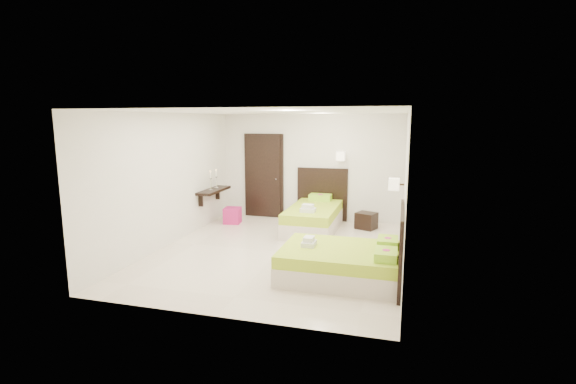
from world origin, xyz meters
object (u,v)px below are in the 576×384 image
(bed_double, at_px, (346,261))
(ottoman, at_px, (232,215))
(bed_single, at_px, (314,216))
(nightstand, at_px, (366,221))

(bed_double, xyz_separation_m, ottoman, (-3.11, 2.84, -0.09))
(ottoman, bearing_deg, bed_single, -0.88)
(nightstand, bearing_deg, ottoman, -152.30)
(bed_single, bearing_deg, ottoman, 179.12)
(nightstand, xyz_separation_m, ottoman, (-3.16, -0.33, 0.00))
(bed_single, height_order, bed_double, bed_single)
(nightstand, relative_size, ottoman, 1.12)
(bed_double, height_order, nightstand, bed_double)
(ottoman, bearing_deg, nightstand, 5.92)
(bed_double, height_order, ottoman, bed_double)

